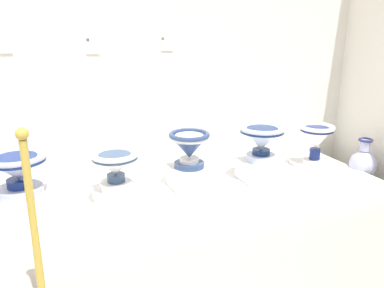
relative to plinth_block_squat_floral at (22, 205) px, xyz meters
The scene contains 17 objects.
wall_back 2.03m from the plinth_block_squat_floral, 22.00° to the left, with size 4.12×0.06×3.29m, color white.
display_platform 1.34m from the plinth_block_squat_floral, ahead, with size 3.35×1.01×0.14m, color white.
plinth_block_squat_floral is the anchor object (origin of this frame).
antique_toilet_squat_floral 0.28m from the plinth_block_squat_floral, ahead, with size 0.42×0.42×0.32m.
plinth_block_slender_white 0.69m from the plinth_block_squat_floral, ahead, with size 0.34×0.35×0.11m, color white.
antique_toilet_slender_white 0.73m from the plinth_block_squat_floral, ahead, with size 0.37×0.37×0.31m.
plinth_block_broad_patterned 1.33m from the plinth_block_squat_floral, ahead, with size 0.32×0.34×0.18m, color white.
antique_toilet_broad_patterned 1.36m from the plinth_block_squat_floral, ahead, with size 0.34×0.34×0.30m.
plinth_block_rightmost 1.98m from the plinth_block_squat_floral, ahead, with size 0.34×0.33×0.18m, color white.
antique_toilet_rightmost 2.00m from the plinth_block_squat_floral, ahead, with size 0.40×0.40×0.32m.
plinth_block_tall_cobalt 2.65m from the plinth_block_squat_floral, ahead, with size 0.32×0.35×0.04m, color white.
antique_toilet_tall_cobalt 2.66m from the plinth_block_squat_floral, ahead, with size 0.34×0.34×0.38m.
info_placard_first 1.22m from the plinth_block_squat_floral, 92.06° to the left, with size 0.13×0.01×0.12m.
info_placard_second 1.38m from the plinth_block_squat_floral, 37.49° to the left, with size 0.11×0.01×0.14m.
info_placard_third 1.78m from the plinth_block_squat_floral, 21.13° to the left, with size 0.12×0.01×0.13m.
decorative_vase_spare 3.09m from the plinth_block_squat_floral, ahead, with size 0.26×0.26×0.43m.
stanchion_post_near_left 0.96m from the plinth_block_squat_floral, 84.12° to the right, with size 0.27×0.27×1.01m.
Camera 1 is at (0.80, -0.60, 1.46)m, focal length 36.94 mm.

